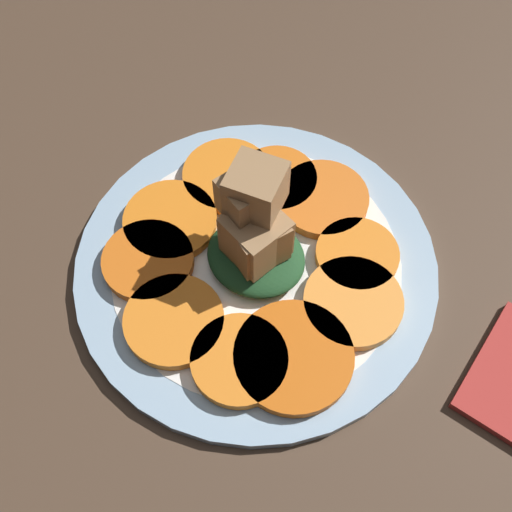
% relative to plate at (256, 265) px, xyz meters
% --- Properties ---
extents(table_slab, '(1.20, 1.20, 0.02)m').
position_rel_plate_xyz_m(table_slab, '(0.00, 0.00, -0.02)').
color(table_slab, '#4C3828').
rests_on(table_slab, ground).
extents(plate, '(0.31, 0.31, 0.01)m').
position_rel_plate_xyz_m(plate, '(0.00, 0.00, 0.00)').
color(plate, '#99B7D1').
rests_on(plate, table_slab).
extents(carrot_slice_0, '(0.07, 0.07, 0.01)m').
position_rel_plate_xyz_m(carrot_slice_0, '(-0.03, 0.08, 0.01)').
color(carrot_slice_0, orange).
rests_on(carrot_slice_0, plate).
extents(carrot_slice_1, '(0.08, 0.08, 0.01)m').
position_rel_plate_xyz_m(carrot_slice_1, '(-0.07, 0.06, 0.01)').
color(carrot_slice_1, orange).
rests_on(carrot_slice_1, plate).
extents(carrot_slice_2, '(0.08, 0.08, 0.01)m').
position_rel_plate_xyz_m(carrot_slice_2, '(-0.08, -0.01, 0.01)').
color(carrot_slice_2, orange).
rests_on(carrot_slice_2, plate).
extents(carrot_slice_3, '(0.08, 0.08, 0.01)m').
position_rel_plate_xyz_m(carrot_slice_3, '(-0.07, -0.05, 0.01)').
color(carrot_slice_3, orange).
rests_on(carrot_slice_3, plate).
extents(carrot_slice_4, '(0.08, 0.08, 0.01)m').
position_rel_plate_xyz_m(carrot_slice_4, '(-0.02, -0.08, 0.01)').
color(carrot_slice_4, orange).
rests_on(carrot_slice_4, plate).
extents(carrot_slice_5, '(0.08, 0.08, 0.01)m').
position_rel_plate_xyz_m(carrot_slice_5, '(0.04, -0.08, 0.01)').
color(carrot_slice_5, orange).
rests_on(carrot_slice_5, plate).
extents(carrot_slice_6, '(0.09, 0.09, 0.01)m').
position_rel_plate_xyz_m(carrot_slice_6, '(0.07, -0.05, 0.01)').
color(carrot_slice_6, '#D56013').
rests_on(carrot_slice_6, plate).
extents(carrot_slice_7, '(0.08, 0.08, 0.01)m').
position_rel_plate_xyz_m(carrot_slice_7, '(0.09, 0.01, 0.01)').
color(carrot_slice_7, orange).
rests_on(carrot_slice_7, plate).
extents(carrot_slice_8, '(0.07, 0.07, 0.01)m').
position_rel_plate_xyz_m(carrot_slice_8, '(0.07, 0.05, 0.01)').
color(carrot_slice_8, orange).
rests_on(carrot_slice_8, plate).
extents(carrot_slice_9, '(0.08, 0.08, 0.01)m').
position_rel_plate_xyz_m(carrot_slice_9, '(0.01, 0.09, 0.01)').
color(carrot_slice_9, orange).
rests_on(carrot_slice_9, plate).
extents(center_pile, '(0.08, 0.08, 0.10)m').
position_rel_plate_xyz_m(center_pile, '(-0.00, 0.00, 0.05)').
color(center_pile, '#1E4723').
rests_on(center_pile, plate).
extents(fork, '(0.17, 0.04, 0.00)m').
position_rel_plate_xyz_m(fork, '(0.01, -0.07, 0.01)').
color(fork, '#B2B2B7').
rests_on(fork, plate).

